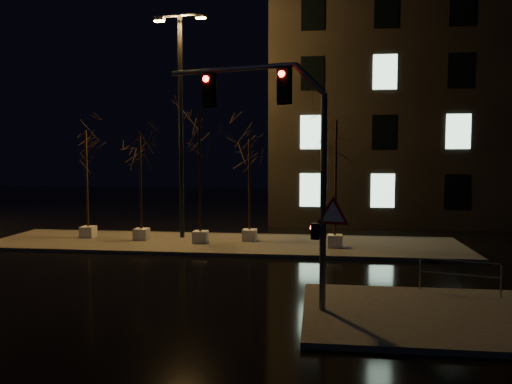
# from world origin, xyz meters

# --- Properties ---
(ground) EXTENTS (90.00, 90.00, 0.00)m
(ground) POSITION_xyz_m (0.00, 0.00, 0.00)
(ground) COLOR black
(ground) RESTS_ON ground
(median) EXTENTS (22.00, 5.00, 0.15)m
(median) POSITION_xyz_m (0.00, 6.00, 0.07)
(median) COLOR #45423D
(median) RESTS_ON ground
(sidewalk_corner) EXTENTS (7.00, 5.00, 0.15)m
(sidewalk_corner) POSITION_xyz_m (7.50, -3.50, 0.07)
(sidewalk_corner) COLOR #45423D
(sidewalk_corner) RESTS_ON ground
(building) EXTENTS (25.00, 12.00, 15.00)m
(building) POSITION_xyz_m (14.00, 18.00, 7.50)
(building) COLOR black
(building) RESTS_ON ground
(tree_0) EXTENTS (1.80, 1.80, 5.41)m
(tree_0) POSITION_xyz_m (-6.90, 6.52, 4.25)
(tree_0) COLOR silver
(tree_0) RESTS_ON median
(tree_1) EXTENTS (1.80, 1.80, 5.09)m
(tree_1) POSITION_xyz_m (-4.03, 6.15, 4.01)
(tree_1) COLOR silver
(tree_1) RESTS_ON median
(tree_2) EXTENTS (1.80, 1.80, 6.18)m
(tree_2) POSITION_xyz_m (-1.04, 5.75, 4.84)
(tree_2) COLOR silver
(tree_2) RESTS_ON median
(tree_3) EXTENTS (1.80, 1.80, 4.93)m
(tree_3) POSITION_xyz_m (1.17, 6.52, 3.89)
(tree_3) COLOR silver
(tree_3) RESTS_ON median
(tree_4) EXTENTS (1.80, 1.80, 5.75)m
(tree_4) POSITION_xyz_m (5.13, 5.40, 4.51)
(tree_4) COLOR silver
(tree_4) RESTS_ON median
(traffic_signal_mast) EXTENTS (5.16, 1.62, 6.55)m
(traffic_signal_mast) POSITION_xyz_m (3.48, -3.28, 4.45)
(traffic_signal_mast) COLOR slate
(traffic_signal_mast) RESTS_ON sidewalk_corner
(streetlight_main) EXTENTS (2.70, 0.65, 10.80)m
(streetlight_main) POSITION_xyz_m (-2.28, 7.10, 6.38)
(streetlight_main) COLOR black
(streetlight_main) RESTS_ON median
(guard_rail_a) EXTENTS (2.21, 0.63, 0.99)m
(guard_rail_a) POSITION_xyz_m (8.56, -1.50, 0.79)
(guard_rail_a) COLOR slate
(guard_rail_a) RESTS_ON sidewalk_corner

